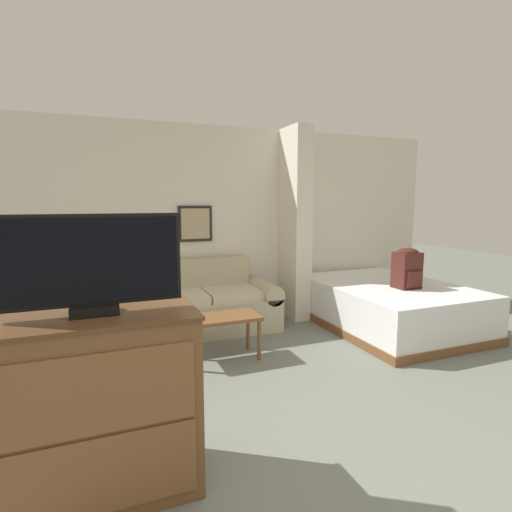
# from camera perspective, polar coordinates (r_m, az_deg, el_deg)

# --- Properties ---
(ground_plane) EXTENTS (20.00, 20.00, 0.00)m
(ground_plane) POSITION_cam_1_polar(r_m,az_deg,el_deg) (2.75, 15.14, -28.46)
(ground_plane) COLOR slate
(wall_back) EXTENTS (7.02, 0.16, 2.60)m
(wall_back) POSITION_cam_1_polar(r_m,az_deg,el_deg) (5.44, -7.06, 4.40)
(wall_back) COLOR silver
(wall_back) RESTS_ON ground_plane
(wall_partition_pillar) EXTENTS (0.24, 0.57, 2.60)m
(wall_partition_pillar) POSITION_cam_1_polar(r_m,az_deg,el_deg) (5.53, 5.57, 4.54)
(wall_partition_pillar) COLOR silver
(wall_partition_pillar) RESTS_ON ground_plane
(couch) EXTENTS (1.81, 0.84, 0.87)m
(couch) POSITION_cam_1_polar(r_m,az_deg,el_deg) (5.09, -7.39, -7.03)
(couch) COLOR #B7AD8E
(couch) RESTS_ON ground_plane
(coffee_table) EXTENTS (0.80, 0.41, 0.45)m
(coffee_table) POSITION_cam_1_polar(r_m,az_deg,el_deg) (4.13, -5.11, -9.38)
(coffee_table) COLOR brown
(coffee_table) RESTS_ON ground_plane
(side_table) EXTENTS (0.45, 0.45, 0.53)m
(side_table) POSITION_cam_1_polar(r_m,az_deg,el_deg) (4.97, -19.58, -6.32)
(side_table) COLOR brown
(side_table) RESTS_ON ground_plane
(table_lamp) EXTENTS (0.29, 0.29, 0.44)m
(table_lamp) POSITION_cam_1_polar(r_m,az_deg,el_deg) (4.89, -19.78, -2.08)
(table_lamp) COLOR tan
(table_lamp) RESTS_ON side_table
(tv_dresser) EXTENTS (1.05, 0.53, 1.03)m
(tv_dresser) POSITION_cam_1_polar(r_m,az_deg,el_deg) (2.46, -21.36, -19.38)
(tv_dresser) COLOR brown
(tv_dresser) RESTS_ON ground_plane
(tv) EXTENTS (0.90, 0.16, 0.52)m
(tv) POSITION_cam_1_polar(r_m,az_deg,el_deg) (2.22, -22.36, -1.12)
(tv) COLOR black
(tv) RESTS_ON tv_dresser
(bed) EXTENTS (1.60, 2.19, 0.56)m
(bed) POSITION_cam_1_polar(r_m,az_deg,el_deg) (5.48, 18.09, -6.59)
(bed) COLOR brown
(bed) RESTS_ON ground_plane
(backpack) EXTENTS (0.29, 0.27, 0.49)m
(backpack) POSITION_cam_1_polar(r_m,az_deg,el_deg) (5.18, 20.78, -1.53)
(backpack) COLOR #471E19
(backpack) RESTS_ON bed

